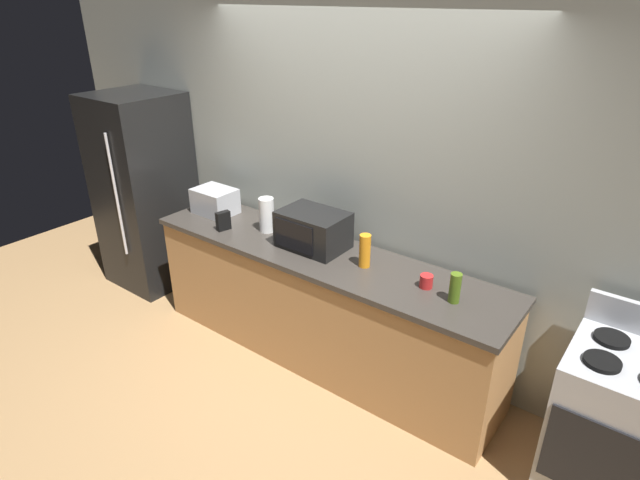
# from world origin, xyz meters

# --- Properties ---
(ground_plane) EXTENTS (8.00, 8.00, 0.00)m
(ground_plane) POSITION_xyz_m (0.00, 0.00, 0.00)
(ground_plane) COLOR #A87F51
(back_wall) EXTENTS (6.40, 0.10, 2.70)m
(back_wall) POSITION_xyz_m (0.00, 0.81, 1.35)
(back_wall) COLOR #9EA399
(back_wall) RESTS_ON ground_plane
(counter_run) EXTENTS (2.84, 0.64, 0.90)m
(counter_run) POSITION_xyz_m (0.00, 0.40, 0.45)
(counter_run) COLOR #B27F4C
(counter_run) RESTS_ON ground_plane
(refrigerator) EXTENTS (0.72, 0.73, 1.80)m
(refrigerator) POSITION_xyz_m (-2.05, 0.40, 0.90)
(refrigerator) COLOR black
(refrigerator) RESTS_ON ground_plane
(stove_range) EXTENTS (0.60, 0.61, 1.08)m
(stove_range) POSITION_xyz_m (2.00, 0.40, 0.46)
(stove_range) COLOR #B7BABF
(stove_range) RESTS_ON ground_plane
(microwave) EXTENTS (0.48, 0.35, 0.27)m
(microwave) POSITION_xyz_m (-0.10, 0.45, 1.04)
(microwave) COLOR black
(microwave) RESTS_ON counter_run
(toaster_oven) EXTENTS (0.34, 0.26, 0.21)m
(toaster_oven) POSITION_xyz_m (-1.15, 0.46, 1.01)
(toaster_oven) COLOR #B7BABF
(toaster_oven) RESTS_ON counter_run
(paper_towel_roll) EXTENTS (0.12, 0.12, 0.27)m
(paper_towel_roll) POSITION_xyz_m (-0.55, 0.45, 1.04)
(paper_towel_roll) COLOR white
(paper_towel_roll) RESTS_ON counter_run
(cordless_phone) EXTENTS (0.08, 0.12, 0.15)m
(cordless_phone) POSITION_xyz_m (-0.84, 0.26, 0.98)
(cordless_phone) COLOR black
(cordless_phone) RESTS_ON counter_run
(bottle_dish_soap) EXTENTS (0.08, 0.08, 0.23)m
(bottle_dish_soap) POSITION_xyz_m (0.36, 0.42, 1.02)
(bottle_dish_soap) COLOR orange
(bottle_dish_soap) RESTS_ON counter_run
(bottle_olive_oil) EXTENTS (0.07, 0.07, 0.19)m
(bottle_olive_oil) POSITION_xyz_m (1.03, 0.37, 1.00)
(bottle_olive_oil) COLOR #4C6B19
(bottle_olive_oil) RESTS_ON counter_run
(mug_red) EXTENTS (0.08, 0.08, 0.09)m
(mug_red) POSITION_xyz_m (0.82, 0.42, 0.94)
(mug_red) COLOR red
(mug_red) RESTS_ON counter_run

